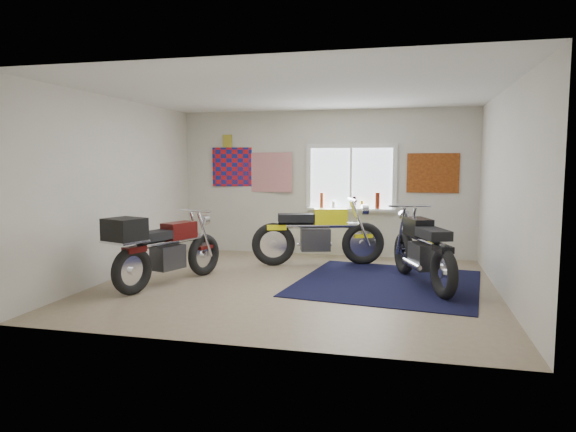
% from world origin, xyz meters
% --- Properties ---
extents(ground, '(5.50, 5.50, 0.00)m').
position_xyz_m(ground, '(0.00, 0.00, 0.00)').
color(ground, '#9E896B').
rests_on(ground, ground).
extents(room_shell, '(5.50, 5.50, 5.50)m').
position_xyz_m(room_shell, '(0.00, 0.00, 1.64)').
color(room_shell, white).
rests_on(room_shell, ground).
extents(navy_rug, '(2.83, 2.91, 0.01)m').
position_xyz_m(navy_rug, '(1.27, 0.42, 0.01)').
color(navy_rug, black).
rests_on(navy_rug, ground).
extents(window_assembly, '(1.66, 0.17, 1.26)m').
position_xyz_m(window_assembly, '(0.50, 2.47, 1.37)').
color(window_assembly, white).
rests_on(window_assembly, room_shell).
extents(oil_bottles, '(1.10, 0.09, 0.30)m').
position_xyz_m(oil_bottles, '(0.59, 2.40, 1.03)').
color(oil_bottles, maroon).
rests_on(oil_bottles, window_assembly).
extents(flag_display, '(1.60, 0.10, 1.17)m').
position_xyz_m(flag_display, '(-1.90, 2.48, 2.15)').
color(flag_display, red).
rests_on(flag_display, room_shell).
extents(triumph_poster, '(0.90, 0.03, 0.70)m').
position_xyz_m(triumph_poster, '(1.95, 2.48, 1.55)').
color(triumph_poster, '#A54C14').
rests_on(triumph_poster, room_shell).
extents(yellow_triumph, '(2.21, 0.89, 1.14)m').
position_xyz_m(yellow_triumph, '(0.06, 1.50, 0.50)').
color(yellow_triumph, black).
rests_on(yellow_triumph, ground).
extents(black_chrome_bike, '(0.94, 2.08, 1.11)m').
position_xyz_m(black_chrome_bike, '(1.75, 0.42, 0.49)').
color(black_chrome_bike, black).
rests_on(black_chrome_bike, navy_rug).
extents(maroon_tourer, '(1.02, 2.00, 1.04)m').
position_xyz_m(maroon_tourer, '(-1.81, -0.50, 0.54)').
color(maroon_tourer, black).
rests_on(maroon_tourer, ground).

